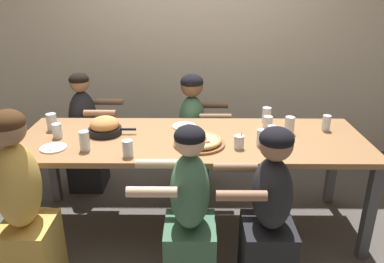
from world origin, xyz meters
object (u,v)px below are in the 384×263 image
(skillet_bowl, at_px, (105,127))
(diner_far_center, at_px, (192,137))
(cocktail_glass_blue, at_px, (239,143))
(drinking_glass_i, at_px, (57,132))
(drinking_glass_c, at_px, (128,149))
(diner_near_center, at_px, (189,219))
(diner_near_midright, at_px, (269,219))
(drinking_glass_j, at_px, (326,124))
(empty_plate_b, at_px, (53,148))
(drinking_glass_a, at_px, (271,134))
(drinking_glass_e, at_px, (289,126))
(pizza_board_main, at_px, (199,142))
(drinking_glass_h, at_px, (266,116))
(drinking_glass_f, at_px, (261,138))
(drinking_glass_d, at_px, (268,124))
(drinking_glass_g, at_px, (84,141))
(diner_near_left, at_px, (23,211))
(drinking_glass_b, at_px, (52,123))
(diner_far_left, at_px, (86,138))

(skillet_bowl, distance_m, diner_far_center, 0.95)
(cocktail_glass_blue, xyz_separation_m, drinking_glass_i, (-1.34, 0.18, 0.01))
(drinking_glass_c, height_order, diner_near_center, diner_near_center)
(diner_far_center, bearing_deg, diner_near_midright, 20.29)
(drinking_glass_j, bearing_deg, empty_plate_b, -169.66)
(drinking_glass_a, distance_m, drinking_glass_j, 0.51)
(drinking_glass_e, relative_size, drinking_glass_i, 1.22)
(cocktail_glass_blue, bearing_deg, diner_near_midright, -72.22)
(empty_plate_b, bearing_deg, pizza_board_main, 4.32)
(drinking_glass_h, xyz_separation_m, diner_near_midright, (-0.14, -1.01, -0.33))
(drinking_glass_c, bearing_deg, drinking_glass_f, 11.31)
(skillet_bowl, distance_m, drinking_glass_d, 1.27)
(pizza_board_main, height_order, drinking_glass_i, drinking_glass_i)
(drinking_glass_h, height_order, drinking_glass_j, same)
(drinking_glass_d, bearing_deg, pizza_board_main, -152.24)
(drinking_glass_c, bearing_deg, diner_near_center, -38.23)
(drinking_glass_e, xyz_separation_m, drinking_glass_g, (-1.49, -0.33, 0.01))
(diner_near_left, bearing_deg, drinking_glass_c, -61.72)
(drinking_glass_b, distance_m, diner_far_center, 1.26)
(drinking_glass_c, distance_m, diner_far_center, 1.11)
(drinking_glass_h, height_order, drinking_glass_i, drinking_glass_h)
(drinking_glass_c, bearing_deg, diner_near_midright, -19.86)
(drinking_glass_b, xyz_separation_m, drinking_glass_f, (1.60, -0.29, -0.00))
(drinking_glass_j, height_order, diner_far_center, diner_far_center)
(pizza_board_main, distance_m, diner_near_center, 0.60)
(drinking_glass_e, relative_size, drinking_glass_g, 0.96)
(empty_plate_b, distance_m, drinking_glass_c, 0.56)
(drinking_glass_f, xyz_separation_m, diner_far_left, (-1.51, 0.80, -0.33))
(drinking_glass_b, distance_m, diner_near_left, 0.85)
(cocktail_glass_blue, distance_m, drinking_glass_h, 0.62)
(drinking_glass_c, distance_m, diner_near_midright, 1.02)
(diner_near_midright, bearing_deg, cocktail_glass_blue, 17.78)
(drinking_glass_e, xyz_separation_m, diner_near_left, (-1.79, -0.75, -0.28))
(drinking_glass_f, bearing_deg, drinking_glass_d, 71.12)
(drinking_glass_i, distance_m, diner_far_left, 0.74)
(skillet_bowl, bearing_deg, drinking_glass_f, -10.19)
(diner_near_left, bearing_deg, cocktail_glass_blue, -71.30)
(diner_far_center, distance_m, diner_near_midright, 1.39)
(pizza_board_main, height_order, drinking_glass_d, drinking_glass_d)
(empty_plate_b, distance_m, cocktail_glass_blue, 1.31)
(drinking_glass_b, distance_m, drinking_glass_g, 0.53)
(drinking_glass_d, height_order, drinking_glass_e, drinking_glass_e)
(drinking_glass_f, relative_size, diner_far_left, 0.11)
(drinking_glass_c, distance_m, drinking_glass_j, 1.56)
(drinking_glass_d, distance_m, drinking_glass_e, 0.17)
(drinking_glass_i, bearing_deg, skillet_bowl, 12.06)
(cocktail_glass_blue, height_order, drinking_glass_g, drinking_glass_g)
(diner_far_center, relative_size, diner_near_midright, 1.00)
(drinking_glass_g, xyz_separation_m, diner_near_midright, (1.22, -0.42, -0.34))
(drinking_glass_f, relative_size, diner_near_left, 0.10)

